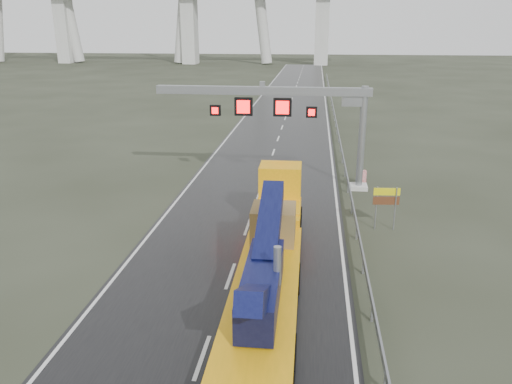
# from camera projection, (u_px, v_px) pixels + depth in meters

# --- Properties ---
(ground) EXTENTS (400.00, 400.00, 0.00)m
(ground) POSITION_uv_depth(u_px,v_px,m) (213.00, 325.00, 19.25)
(ground) COLOR #2A2E20
(ground) RESTS_ON ground
(road) EXTENTS (11.00, 200.00, 0.02)m
(road) POSITION_uv_depth(u_px,v_px,m) (282.00, 127.00, 56.95)
(road) COLOR black
(road) RESTS_ON ground
(guardrail) EXTENTS (0.20, 140.00, 1.40)m
(guardrail) POSITION_uv_depth(u_px,v_px,m) (340.00, 142.00, 46.63)
(guardrail) COLOR gray
(guardrail) RESTS_ON ground
(sign_gantry) EXTENTS (14.90, 1.20, 7.42)m
(sign_gantry) POSITION_uv_depth(u_px,v_px,m) (293.00, 109.00, 34.21)
(sign_gantry) COLOR silver
(sign_gantry) RESTS_ON ground
(heavy_haul_truck) EXTENTS (2.82, 18.02, 4.22)m
(heavy_haul_truck) POSITION_uv_depth(u_px,v_px,m) (272.00, 240.00, 22.87)
(heavy_haul_truck) COLOR #FEAC0E
(heavy_haul_truck) RESTS_ON ground
(exit_sign_pair) EXTENTS (1.47, 0.19, 2.51)m
(exit_sign_pair) POSITION_uv_depth(u_px,v_px,m) (386.00, 200.00, 27.83)
(exit_sign_pair) COLOR #909498
(exit_sign_pair) RESTS_ON ground
(striped_barrier) EXTENTS (0.70, 0.48, 1.07)m
(striped_barrier) POSITION_uv_depth(u_px,v_px,m) (361.00, 178.00, 36.21)
(striped_barrier) COLOR red
(striped_barrier) RESTS_ON ground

